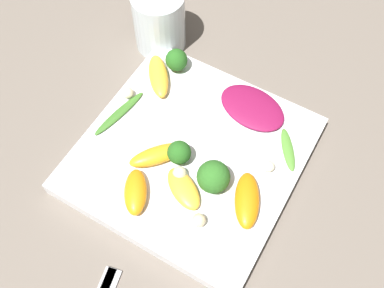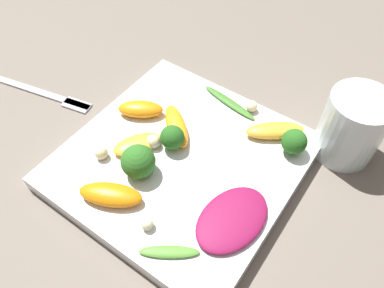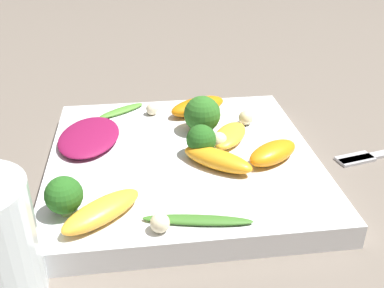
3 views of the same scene
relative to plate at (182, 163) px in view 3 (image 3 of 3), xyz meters
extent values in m
plane|color=#6B6056|center=(0.00, 0.00, -0.01)|extent=(2.40, 2.40, 0.00)
cube|color=white|center=(0.00, 0.00, 0.00)|extent=(0.29, 0.29, 0.02)
cube|color=#B2B2B7|center=(-0.20, 0.00, -0.01)|extent=(0.05, 0.03, 0.01)
ellipsoid|color=maroon|center=(0.10, -0.04, 0.02)|extent=(0.08, 0.11, 0.01)
ellipsoid|color=orange|center=(-0.03, 0.03, 0.02)|extent=(0.08, 0.07, 0.02)
ellipsoid|color=#FCAD33|center=(-0.06, -0.02, 0.02)|extent=(0.06, 0.07, 0.01)
ellipsoid|color=orange|center=(-0.09, 0.03, 0.02)|extent=(0.07, 0.06, 0.02)
ellipsoid|color=orange|center=(-0.03, -0.10, 0.02)|extent=(0.08, 0.06, 0.02)
ellipsoid|color=#FCAD33|center=(0.08, 0.10, 0.02)|extent=(0.08, 0.07, 0.02)
cylinder|color=#84AD5B|center=(0.11, 0.09, 0.02)|extent=(0.01, 0.01, 0.01)
sphere|color=#26601E|center=(0.11, 0.09, 0.03)|extent=(0.03, 0.03, 0.03)
cylinder|color=#84AD5B|center=(-0.03, -0.05, 0.02)|extent=(0.01, 0.01, 0.01)
sphere|color=#2D6B23|center=(-0.03, -0.05, 0.03)|extent=(0.04, 0.04, 0.04)
cylinder|color=#7A9E51|center=(-0.02, 0.01, 0.02)|extent=(0.01, 0.01, 0.01)
sphere|color=#26601E|center=(-0.02, 0.01, 0.03)|extent=(0.03, 0.03, 0.03)
ellipsoid|color=#518E33|center=(0.07, -0.11, 0.02)|extent=(0.06, 0.05, 0.01)
ellipsoid|color=#3D7528|center=(0.00, 0.12, 0.02)|extent=(0.10, 0.03, 0.01)
sphere|color=beige|center=(-0.04, -0.01, 0.02)|extent=(0.02, 0.02, 0.02)
sphere|color=beige|center=(0.03, 0.13, 0.02)|extent=(0.02, 0.02, 0.02)
sphere|color=beige|center=(0.03, -0.10, 0.02)|extent=(0.02, 0.02, 0.02)
sphere|color=beige|center=(-0.08, -0.06, 0.02)|extent=(0.02, 0.02, 0.02)
camera|label=1|loc=(-0.26, -0.15, 0.55)|focal=42.00mm
camera|label=2|loc=(0.18, -0.23, 0.40)|focal=35.00mm
camera|label=3|loc=(0.04, 0.42, 0.26)|focal=42.00mm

